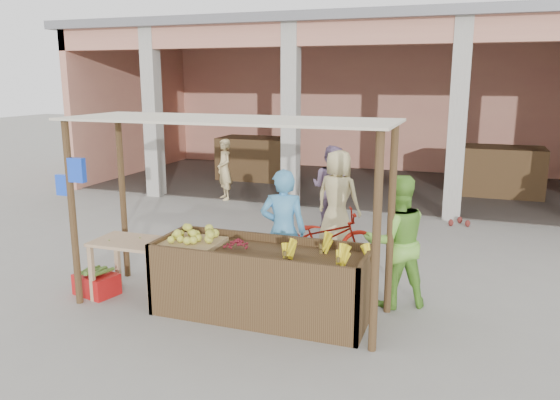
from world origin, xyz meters
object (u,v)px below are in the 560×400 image
at_px(motorcycle, 323,237).
at_px(fruit_stall, 261,284).
at_px(red_crate, 97,284).
at_px(side_table, 132,251).
at_px(vendor_green, 396,238).
at_px(vendor_blue, 283,227).

bearing_deg(motorcycle, fruit_stall, 152.50).
height_order(red_crate, motorcycle, motorcycle).
bearing_deg(side_table, vendor_green, 14.90).
xyz_separation_m(side_table, motorcycle, (2.03, 2.07, -0.19)).
xyz_separation_m(fruit_stall, side_table, (-1.79, -0.06, 0.25)).
xyz_separation_m(red_crate, vendor_green, (3.81, 0.99, 0.75)).
bearing_deg(fruit_stall, side_table, -178.10).
relative_size(side_table, vendor_green, 0.55).
xyz_separation_m(fruit_stall, vendor_blue, (0.00, 0.81, 0.50)).
distance_m(fruit_stall, motorcycle, 2.02).
bearing_deg(red_crate, vendor_green, 28.28).
distance_m(red_crate, vendor_green, 4.01).
xyz_separation_m(side_table, vendor_blue, (1.79, 0.87, 0.25)).
height_order(fruit_stall, red_crate, fruit_stall).
relative_size(fruit_stall, vendor_green, 1.46).
bearing_deg(vendor_blue, fruit_stall, 76.21).
bearing_deg(vendor_green, vendor_blue, -26.48).
relative_size(fruit_stall, motorcycle, 1.48).
distance_m(side_table, motorcycle, 2.90).
distance_m(vendor_blue, vendor_green, 1.49).
bearing_deg(vendor_blue, side_table, 12.42).
bearing_deg(vendor_green, red_crate, -13.57).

